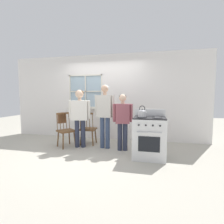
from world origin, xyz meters
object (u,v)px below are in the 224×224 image
object	(u,v)px
kettle	(142,113)
potted_plant	(85,105)
person_elderly_left	(80,112)
stove	(149,137)
person_teen_center	(105,110)
chair_near_wall	(88,129)
handbag	(62,118)
person_adult_right	(123,117)
chair_by_window	(66,131)

from	to	relation	value
kettle	potted_plant	bearing A→B (deg)	141.57
person_elderly_left	stove	size ratio (longest dim) A/B	1.43
person_teen_center	kettle	bearing A→B (deg)	-25.90
chair_near_wall	handbag	size ratio (longest dim) A/B	3.04
person_adult_right	stove	bearing A→B (deg)	-38.88
chair_near_wall	stove	size ratio (longest dim) A/B	0.86
person_adult_right	kettle	xyz separation A→B (m)	(0.52, -0.52, 0.17)
chair_by_window	chair_near_wall	distance (m)	0.63
person_adult_right	person_teen_center	bearing A→B (deg)	160.32
person_adult_right	handbag	world-z (taller)	person_adult_right
person_teen_center	stove	world-z (taller)	person_teen_center
chair_near_wall	handbag	distance (m)	0.81
person_teen_center	stove	size ratio (longest dim) A/B	1.55
stove	handbag	bearing A→B (deg)	168.31
chair_by_window	stove	distance (m)	2.28
chair_by_window	potted_plant	size ratio (longest dim) A/B	2.90
person_adult_right	chair_by_window	bearing A→B (deg)	171.75
potted_plant	handbag	size ratio (longest dim) A/B	1.05
person_adult_right	kettle	world-z (taller)	person_adult_right
stove	person_elderly_left	bearing A→B (deg)	167.63
handbag	kettle	bearing A→B (deg)	-15.60
stove	potted_plant	world-z (taller)	potted_plant
person_teen_center	person_adult_right	world-z (taller)	person_teen_center
chair_near_wall	chair_by_window	bearing A→B (deg)	31.08
chair_by_window	handbag	size ratio (longest dim) A/B	3.04
chair_by_window	person_elderly_left	xyz separation A→B (m)	(0.40, 0.04, 0.52)
potted_plant	person_teen_center	bearing A→B (deg)	-44.73
person_elderly_left	potted_plant	xyz separation A→B (m)	(-0.27, 1.02, 0.13)
chair_by_window	handbag	xyz separation A→B (m)	(-0.19, 0.14, 0.32)
person_adult_right	kettle	bearing A→B (deg)	-54.24
person_teen_center	stove	distance (m)	1.37
chair_near_wall	kettle	bearing A→B (deg)	148.69
person_adult_right	kettle	distance (m)	0.75
person_teen_center	handbag	xyz separation A→B (m)	(-1.27, 0.02, -0.25)
chair_near_wall	person_adult_right	distance (m)	1.18
stove	handbag	distance (m)	2.51
person_teen_center	handbag	world-z (taller)	person_teen_center
potted_plant	chair_near_wall	bearing A→B (deg)	-61.31
person_elderly_left	chair_by_window	bearing A→B (deg)	173.77
chair_by_window	stove	xyz separation A→B (m)	(2.25, -0.37, 0.03)
person_adult_right	stove	xyz separation A→B (m)	(0.68, -0.39, -0.38)
stove	kettle	distance (m)	0.59
chair_by_window	stove	bearing A→B (deg)	-62.97
chair_by_window	person_teen_center	distance (m)	1.23
person_elderly_left	person_teen_center	distance (m)	0.69
person_elderly_left	potted_plant	distance (m)	1.06
person_elderly_left	stove	xyz separation A→B (m)	(1.85, -0.40, -0.49)
person_teen_center	kettle	world-z (taller)	person_teen_center
chair_near_wall	handbag	bearing A→B (deg)	13.64
kettle	handbag	bearing A→B (deg)	164.40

